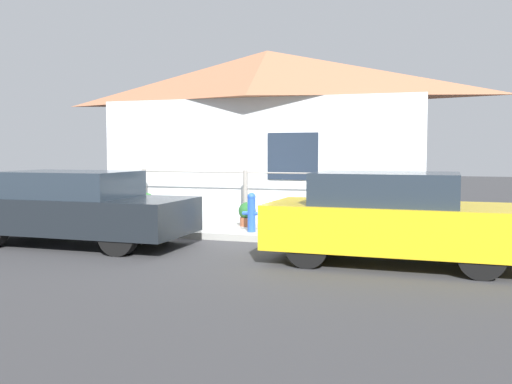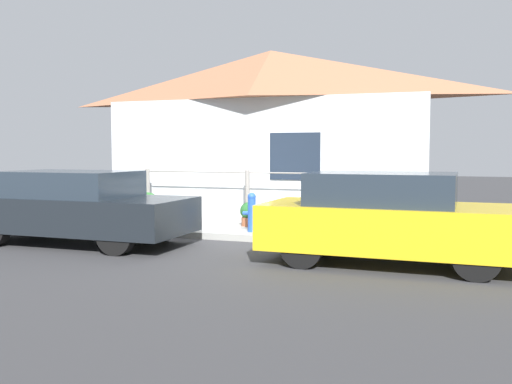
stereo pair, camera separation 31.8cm
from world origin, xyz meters
The scene contains 10 objects.
ground_plane centered at (0.00, 0.00, 0.00)m, with size 60.00×60.00×0.00m, color #38383A.
sidewalk centered at (0.00, 0.83, 0.06)m, with size 24.00×1.67×0.12m.
house centered at (0.00, 2.95, 3.18)m, with size 7.67×2.23×3.99m.
fence centered at (0.00, 1.52, 0.75)m, with size 4.90×0.10×1.14m.
car_left centered at (-2.23, -1.23, 0.67)m, with size 4.06×1.69×1.31m.
car_right centered at (3.26, -1.23, 0.68)m, with size 3.76×1.71×1.35m.
fire_hydrant centered at (0.49, 0.45, 0.52)m, with size 0.36×0.16×0.75m.
potted_plant_near_hydrant centered at (0.14, 1.21, 0.38)m, with size 0.36×0.36×0.49m.
potted_plant_by_fence centered at (-2.15, 1.08, 0.50)m, with size 0.52×0.52×0.65m.
potted_plant_corner centered at (2.76, 0.95, 0.48)m, with size 0.47×0.47×0.61m.
Camera 2 is at (4.22, -9.68, 1.67)m, focal length 40.00 mm.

